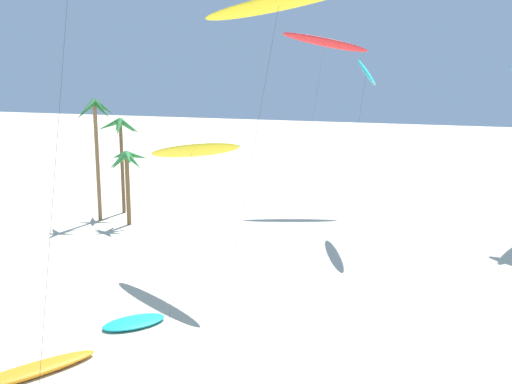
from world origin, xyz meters
The scene contains 9 objects.
palm_tree_0 centered at (-22.72, 43.43, 7.34)m, with size 4.02×3.93×8.91m.
palm_tree_1 centered at (-23.12, 40.10, 8.71)m, with size 3.69×3.93×10.79m.
palm_tree_2 centered at (-19.82, 39.67, 5.31)m, with size 3.72×3.52×6.47m.
flying_kite_0 centered at (-8.07, 28.67, 8.37)m, with size 8.27×9.55×9.51m.
flying_kite_2 centered at (-0.51, 22.70, 16.19)m, with size 7.71×2.76×17.19m.
flying_kite_3 centered at (-0.37, 43.67, 13.07)m, with size 3.66×8.65×14.48m.
flying_kite_6 centered at (-6.33, 53.87, 15.80)m, with size 8.26×3.60×17.13m.
grounded_kite_0 centered at (-9.46, 15.03, 0.20)m, with size 4.19×6.05×0.39m.
grounded_kite_2 centered at (-8.03, 21.40, 0.15)m, with size 3.47×3.76×0.30m.
Camera 1 is at (8.66, -4.60, 13.23)m, focal length 42.85 mm.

